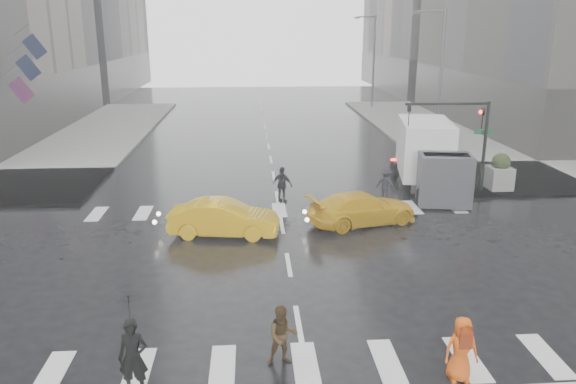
{
  "coord_description": "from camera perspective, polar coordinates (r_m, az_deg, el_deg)",
  "views": [
    {
      "loc": [
        -1.22,
        -17.76,
        7.85
      ],
      "look_at": [
        0.12,
        2.0,
        2.02
      ],
      "focal_mm": 35.0,
      "sensor_mm": 36.0,
      "label": 1
    }
  ],
  "objects": [
    {
      "name": "pedestrian_brown",
      "position": [
        13.85,
        -0.55,
        -14.39
      ],
      "size": [
        0.8,
        0.66,
        1.52
      ],
      "primitive_type": "imported",
      "rotation": [
        0.0,
        0.0,
        0.13
      ],
      "color": "#3E2C16",
      "rests_on": "ground"
    },
    {
      "name": "planter_mid",
      "position": [
        28.73,
        17.1,
        1.85
      ],
      "size": [
        1.1,
        1.1,
        1.8
      ],
      "color": "slate",
      "rests_on": "ground"
    },
    {
      "name": "sidewalk_ne",
      "position": [
        41.63,
        26.13,
        3.96
      ],
      "size": [
        35.0,
        35.0,
        0.15
      ],
      "primitive_type": "cube",
      "color": "slate",
      "rests_on": "ground"
    },
    {
      "name": "street_lamp_far",
      "position": [
        57.13,
        8.57,
        13.32
      ],
      "size": [
        2.15,
        0.22,
        9.0
      ],
      "color": "#59595B",
      "rests_on": "ground"
    },
    {
      "name": "pedestrian_orange",
      "position": [
        13.85,
        17.19,
        -14.99
      ],
      "size": [
        0.78,
        0.52,
        1.58
      ],
      "rotation": [
        0.0,
        0.0,
        -0.01
      ],
      "color": "#E2530F",
      "rests_on": "ground"
    },
    {
      "name": "pedestrian_far_b",
      "position": [
        26.6,
        9.9,
        0.78
      ],
      "size": [
        1.16,
        1.08,
        1.58
      ],
      "primitive_type": "imported",
      "rotation": [
        0.0,
        0.0,
        2.48
      ],
      "color": "black",
      "rests_on": "ground"
    },
    {
      "name": "street_lamp_near",
      "position": [
        37.86,
        15.06,
        11.47
      ],
      "size": [
        2.15,
        0.22,
        9.0
      ],
      "color": "#59595B",
      "rests_on": "ground"
    },
    {
      "name": "taxi_mid",
      "position": [
        22.0,
        -6.52,
        -2.67
      ],
      "size": [
        4.4,
        2.04,
        1.4
      ],
      "primitive_type": "imported",
      "rotation": [
        0.0,
        0.0,
        1.44
      ],
      "color": "#E6AA0C",
      "rests_on": "ground"
    },
    {
      "name": "planter_east",
      "position": [
        29.5,
        20.73,
        1.87
      ],
      "size": [
        1.1,
        1.1,
        1.8
      ],
      "color": "slate",
      "rests_on": "ground"
    },
    {
      "name": "pedestrian_far_a",
      "position": [
        25.94,
        -0.58,
        0.74
      ],
      "size": [
        1.16,
        1.01,
        1.69
      ],
      "primitive_type": "imported",
      "rotation": [
        0.0,
        0.0,
        2.63
      ],
      "color": "black",
      "rests_on": "ground"
    },
    {
      "name": "taxi_rear",
      "position": [
        23.36,
        7.57,
        -1.66
      ],
      "size": [
        4.39,
        2.95,
        1.32
      ],
      "primitive_type": "imported",
      "rotation": [
        0.0,
        0.0,
        1.87
      ],
      "color": "#E6AA0C",
      "rests_on": "ground"
    },
    {
      "name": "box_truck",
      "position": [
        28.32,
        14.18,
        3.58
      ],
      "size": [
        2.39,
        6.37,
        3.38
      ],
      "rotation": [
        0.0,
        0.0,
        -0.17
      ],
      "color": "white",
      "rests_on": "ground"
    },
    {
      "name": "flag_cluster",
      "position": [
        38.88,
        -25.31,
        11.63
      ],
      "size": [
        2.87,
        3.06,
        4.69
      ],
      "color": "#59595B",
      "rests_on": "ground"
    },
    {
      "name": "planter_west",
      "position": [
        28.08,
        13.28,
        1.81
      ],
      "size": [
        1.1,
        1.1,
        1.8
      ],
      "color": "slate",
      "rests_on": "ground"
    },
    {
      "name": "ground",
      "position": [
        19.45,
        0.06,
        -7.38
      ],
      "size": [
        120.0,
        120.0,
        0.0
      ],
      "primitive_type": "plane",
      "color": "black",
      "rests_on": "ground"
    },
    {
      "name": "pedestrian_black",
      "position": [
        12.9,
        -15.68,
        -13.36
      ],
      "size": [
        1.0,
        1.02,
        2.43
      ],
      "rotation": [
        0.0,
        0.0,
        -0.04
      ],
      "color": "black",
      "rests_on": "ground"
    },
    {
      "name": "traffic_signal_pole",
      "position": [
        28.11,
        17.63,
        6.16
      ],
      "size": [
        4.45,
        0.42,
        4.5
      ],
      "color": "black",
      "rests_on": "ground"
    },
    {
      "name": "road_markings",
      "position": [
        19.45,
        0.06,
        -7.37
      ],
      "size": [
        18.0,
        48.0,
        0.01
      ],
      "primitive_type": null,
      "color": "silver",
      "rests_on": "ground"
    }
  ]
}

